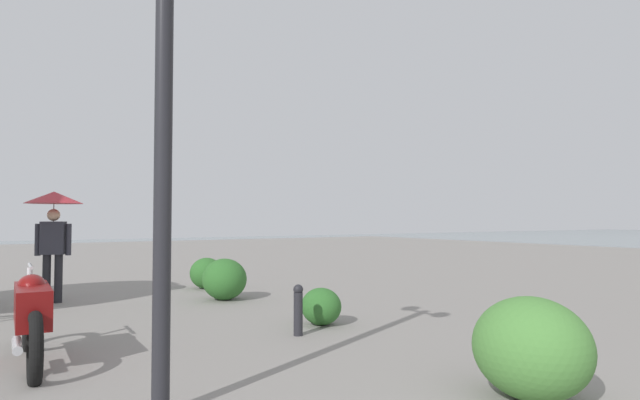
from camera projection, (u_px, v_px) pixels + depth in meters
lamppost at (164, 74)px, 4.13m from camera, size 0.98×0.28×4.02m
motorcycle at (32, 316)px, 5.52m from camera, size 2.17×0.37×1.06m
pedestrian at (54, 215)px, 9.53m from camera, size 1.00×1.00×2.03m
bollard_mid at (298, 309)px, 6.83m from camera, size 0.13×0.13×0.67m
shrub_low at (224, 279)px, 9.85m from camera, size 0.91×0.82×0.78m
shrub_round at (206, 273)px, 11.45m from camera, size 0.79×0.71×0.67m
shrub_wide at (321, 306)px, 7.51m from camera, size 0.63×0.56×0.53m
shrub_tall at (531, 348)px, 4.42m from camera, size 1.02×0.92×0.87m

